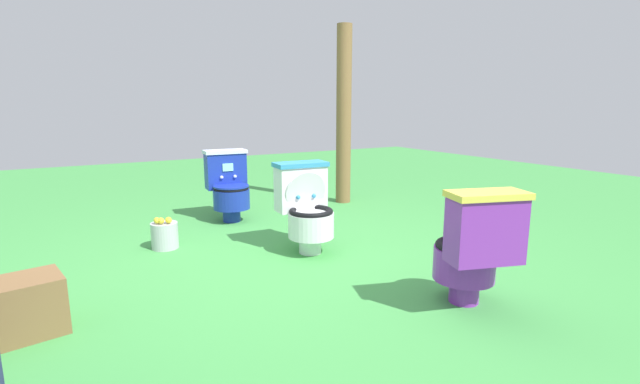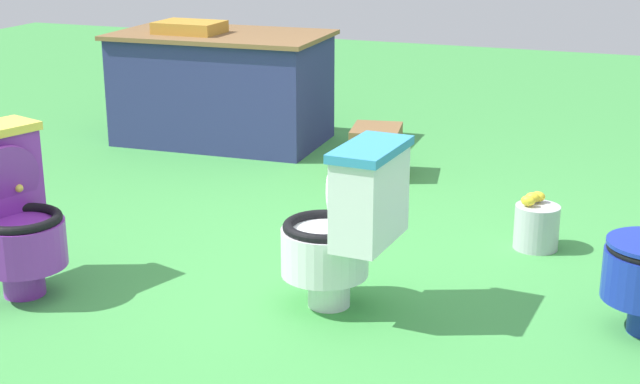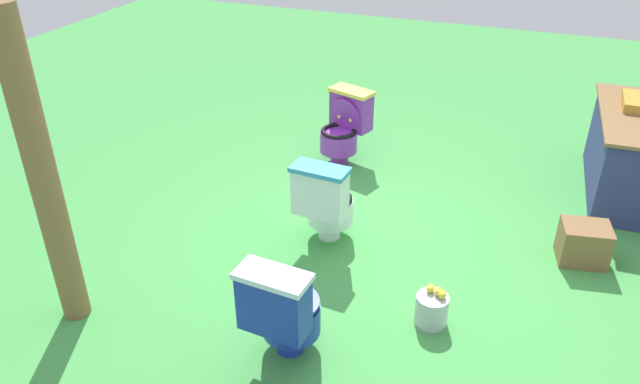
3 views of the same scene
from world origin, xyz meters
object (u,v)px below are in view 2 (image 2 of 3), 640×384
toilet_purple (7,210)px  lemon_bucket (536,226)px  vendor_table (222,87)px  toilet_white (345,225)px  small_crate (376,151)px

toilet_purple → lemon_bucket: size_ratio=2.63×
toilet_purple → vendor_table: vendor_table is taller
toilet_white → small_crate: size_ratio=2.04×
small_crate → toilet_purple: bearing=-112.6°
toilet_white → lemon_bucket: size_ratio=2.63×
toilet_purple → vendor_table: bearing=-155.0°
toilet_white → toilet_purple: 1.47m
toilet_white → vendor_table: 2.94m
vendor_table → lemon_bucket: 2.77m
vendor_table → small_crate: (1.28, -0.43, -0.24)m
vendor_table → toilet_purple: bearing=-83.1°
toilet_purple → lemon_bucket: toilet_purple is taller
toilet_white → toilet_purple: bearing=107.4°
toilet_purple → lemon_bucket: 2.49m
small_crate → lemon_bucket: small_crate is taller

